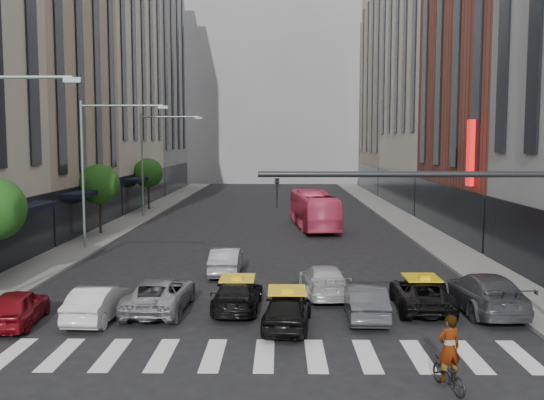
{
  "coord_description": "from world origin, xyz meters",
  "views": [
    {
      "loc": [
        1.08,
        -16.85,
        6.63
      ],
      "look_at": [
        0.71,
        10.76,
        4.0
      ],
      "focal_mm": 40.0,
      "sensor_mm": 36.0,
      "label": 1
    }
  ],
  "objects_px": {
    "taxi_center": "(287,309)",
    "car_white_front": "(98,303)",
    "taxi_left": "(238,294)",
    "streetlamp_far": "(153,151)",
    "motorcycle": "(448,374)",
    "car_red": "(17,307)",
    "bus": "(314,210)",
    "streetlamp_mid": "(98,154)"
  },
  "relations": [
    {
      "from": "taxi_center",
      "to": "car_white_front",
      "type": "bearing_deg",
      "value": -1.76
    },
    {
      "from": "taxi_center",
      "to": "taxi_left",
      "type": "bearing_deg",
      "value": -44.75
    },
    {
      "from": "streetlamp_far",
      "to": "taxi_left",
      "type": "distance_m",
      "value": 31.27
    },
    {
      "from": "taxi_center",
      "to": "motorcycle",
      "type": "relative_size",
      "value": 2.42
    },
    {
      "from": "car_red",
      "to": "car_white_front",
      "type": "distance_m",
      "value": 2.84
    },
    {
      "from": "taxi_center",
      "to": "bus",
      "type": "xyz_separation_m",
      "value": [
        2.34,
        25.34,
        0.76
      ]
    },
    {
      "from": "car_white_front",
      "to": "taxi_center",
      "type": "bearing_deg",
      "value": 175.82
    },
    {
      "from": "car_white_front",
      "to": "bus",
      "type": "bearing_deg",
      "value": -107.84
    },
    {
      "from": "taxi_left",
      "to": "streetlamp_mid",
      "type": "bearing_deg",
      "value": -52.27
    },
    {
      "from": "streetlamp_far",
      "to": "motorcycle",
      "type": "bearing_deg",
      "value": -67.12
    },
    {
      "from": "car_red",
      "to": "taxi_center",
      "type": "xyz_separation_m",
      "value": [
        9.82,
        -0.24,
        0.02
      ]
    },
    {
      "from": "taxi_left",
      "to": "bus",
      "type": "distance_m",
      "value": 23.41
    },
    {
      "from": "streetlamp_far",
      "to": "taxi_center",
      "type": "xyz_separation_m",
      "value": [
        11.38,
        -31.68,
        -5.22
      ]
    },
    {
      "from": "motorcycle",
      "to": "car_white_front",
      "type": "bearing_deg",
      "value": -43.75
    },
    {
      "from": "streetlamp_far",
      "to": "motorcycle",
      "type": "relative_size",
      "value": 5.46
    },
    {
      "from": "car_red",
      "to": "bus",
      "type": "height_order",
      "value": "bus"
    },
    {
      "from": "streetlamp_far",
      "to": "bus",
      "type": "relative_size",
      "value": 0.87
    },
    {
      "from": "taxi_left",
      "to": "motorcycle",
      "type": "height_order",
      "value": "taxi_left"
    },
    {
      "from": "streetlamp_mid",
      "to": "taxi_left",
      "type": "relative_size",
      "value": 2.07
    },
    {
      "from": "streetlamp_far",
      "to": "car_red",
      "type": "bearing_deg",
      "value": -87.16
    },
    {
      "from": "streetlamp_mid",
      "to": "bus",
      "type": "relative_size",
      "value": 0.87
    },
    {
      "from": "bus",
      "to": "motorcycle",
      "type": "bearing_deg",
      "value": 87.62
    },
    {
      "from": "taxi_left",
      "to": "bus",
      "type": "bearing_deg",
      "value": -98.11
    },
    {
      "from": "streetlamp_far",
      "to": "taxi_left",
      "type": "bearing_deg",
      "value": -72.16
    },
    {
      "from": "streetlamp_far",
      "to": "bus",
      "type": "height_order",
      "value": "streetlamp_far"
    },
    {
      "from": "streetlamp_far",
      "to": "car_red",
      "type": "height_order",
      "value": "streetlamp_far"
    },
    {
      "from": "bus",
      "to": "streetlamp_mid",
      "type": "bearing_deg",
      "value": 29.19
    },
    {
      "from": "taxi_left",
      "to": "motorcycle",
      "type": "xyz_separation_m",
      "value": [
        6.2,
        -7.73,
        -0.2
      ]
    },
    {
      "from": "taxi_center",
      "to": "motorcycle",
      "type": "distance_m",
      "value": 6.88
    },
    {
      "from": "taxi_left",
      "to": "motorcycle",
      "type": "relative_size",
      "value": 2.64
    },
    {
      "from": "taxi_left",
      "to": "taxi_center",
      "type": "relative_size",
      "value": 1.09
    },
    {
      "from": "taxi_center",
      "to": "streetlamp_far",
      "type": "bearing_deg",
      "value": -64.6
    },
    {
      "from": "car_red",
      "to": "taxi_center",
      "type": "distance_m",
      "value": 9.82
    },
    {
      "from": "taxi_left",
      "to": "car_white_front",
      "type": "bearing_deg",
      "value": 17.93
    },
    {
      "from": "streetlamp_mid",
      "to": "bus",
      "type": "height_order",
      "value": "streetlamp_mid"
    },
    {
      "from": "car_red",
      "to": "car_white_front",
      "type": "height_order",
      "value": "car_red"
    },
    {
      "from": "streetlamp_far",
      "to": "car_white_front",
      "type": "bearing_deg",
      "value": -82.02
    },
    {
      "from": "car_red",
      "to": "taxi_left",
      "type": "distance_m",
      "value": 8.16
    },
    {
      "from": "car_red",
      "to": "taxi_left",
      "type": "bearing_deg",
      "value": -170.66
    },
    {
      "from": "streetlamp_far",
      "to": "taxi_center",
      "type": "relative_size",
      "value": 2.26
    },
    {
      "from": "streetlamp_far",
      "to": "bus",
      "type": "bearing_deg",
      "value": -24.78
    },
    {
      "from": "taxi_left",
      "to": "taxi_center",
      "type": "xyz_separation_m",
      "value": [
        1.94,
        -2.34,
        0.05
      ]
    }
  ]
}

